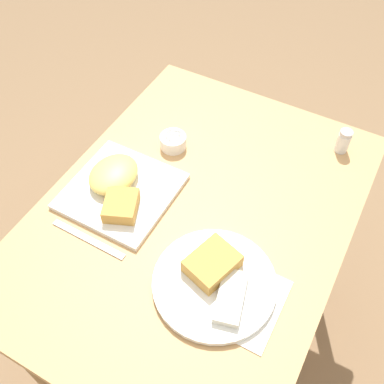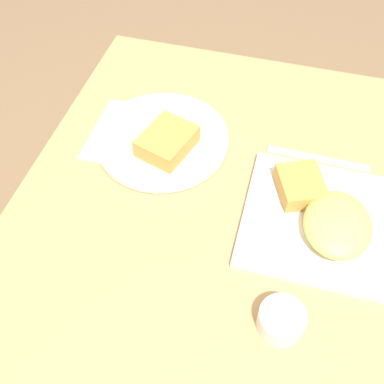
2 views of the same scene
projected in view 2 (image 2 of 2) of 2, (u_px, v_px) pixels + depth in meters
ground_plane at (200, 351)px, 1.45m from camera, size 8.00×8.00×0.00m
dining_table at (205, 244)px, 0.92m from camera, size 1.00×0.74×0.78m
menu_card at (147, 138)px, 0.96m from camera, size 0.19×0.24×0.00m
plate_square_near at (322, 217)px, 0.81m from camera, size 0.26×0.26×0.06m
plate_oval_far at (162, 138)px, 0.93m from camera, size 0.28×0.28×0.05m
sauce_ramekin at (281, 320)px, 0.69m from camera, size 0.07×0.07×0.04m
butter_knife at (318, 159)px, 0.92m from camera, size 0.02×0.21×0.00m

